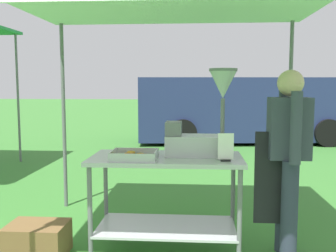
{
  "coord_description": "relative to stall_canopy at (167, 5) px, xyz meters",
  "views": [
    {
      "loc": [
        0.31,
        -2.29,
        1.47
      ],
      "look_at": [
        0.06,
        1.2,
        1.11
      ],
      "focal_mm": 40.75,
      "sensor_mm": 36.0,
      "label": 1
    }
  ],
  "objects": [
    {
      "name": "donut_tray",
      "position": [
        -0.26,
        -0.24,
        -1.29
      ],
      "size": [
        0.38,
        0.31,
        0.07
      ],
      "color": "#B7B7BC",
      "rests_on": "donut_cart"
    },
    {
      "name": "menu_sign",
      "position": [
        0.5,
        -0.27,
        -1.22
      ],
      "size": [
        0.13,
        0.05,
        0.23
      ],
      "color": "black",
      "rests_on": "donut_cart"
    },
    {
      "name": "donut_cart",
      "position": [
        0.0,
        -0.1,
        -1.55
      ],
      "size": [
        1.33,
        0.66,
        0.86
      ],
      "color": "#B7B7BC",
      "rests_on": "ground"
    },
    {
      "name": "van_navy",
      "position": [
        1.65,
        6.91,
        -1.29
      ],
      "size": [
        5.87,
        2.47,
        1.69
      ],
      "color": "navy",
      "rests_on": "ground"
    },
    {
      "name": "supply_crate",
      "position": [
        -1.12,
        -0.27,
        -2.03
      ],
      "size": [
        0.51,
        0.37,
        0.28
      ],
      "color": "brown",
      "rests_on": "ground"
    },
    {
      "name": "vendor",
      "position": [
        1.04,
        -0.12,
        -1.27
      ],
      "size": [
        0.45,
        0.53,
        1.61
      ],
      "color": "#2D3347",
      "rests_on": "ground"
    },
    {
      "name": "stall_canopy",
      "position": [
        0.0,
        0.0,
        0.0
      ],
      "size": [
        2.87,
        2.29,
        2.26
      ],
      "color": "slate",
      "rests_on": "ground"
    },
    {
      "name": "donut_fryer",
      "position": [
        0.32,
        -0.03,
        -1.04
      ],
      "size": [
        0.62,
        0.28,
        0.77
      ],
      "color": "#B7B7BC",
      "rests_on": "donut_cart"
    },
    {
      "name": "ground_plane",
      "position": [
        -0.06,
        4.9,
        -2.17
      ],
      "size": [
        70.0,
        70.0,
        0.0
      ],
      "primitive_type": "plane",
      "color": "#3D7F33"
    }
  ]
}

